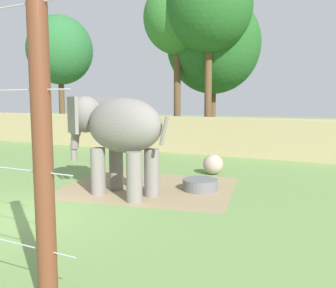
# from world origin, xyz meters

# --- Properties ---
(ground_plane) EXTENTS (120.00, 120.00, 0.00)m
(ground_plane) POSITION_xyz_m (0.00, 0.00, 0.00)
(ground_plane) COLOR #6B8E4C
(dirt_patch) EXTENTS (6.15, 5.35, 0.01)m
(dirt_patch) POSITION_xyz_m (1.45, 3.98, 0.00)
(dirt_patch) COLOR #937F5B
(dirt_patch) RESTS_ON ground
(embankment_wall) EXTENTS (36.00, 1.80, 1.89)m
(embankment_wall) POSITION_xyz_m (0.00, 12.31, 0.95)
(embankment_wall) COLOR tan
(embankment_wall) RESTS_ON ground
(elephant) EXTENTS (3.94, 1.92, 2.94)m
(elephant) POSITION_xyz_m (1.00, 2.87, 1.95)
(elephant) COLOR gray
(elephant) RESTS_ON ground
(enrichment_ball) EXTENTS (0.77, 0.77, 0.77)m
(enrichment_ball) POSITION_xyz_m (2.62, 6.91, 0.38)
(enrichment_ball) COLOR tan
(enrichment_ball) RESTS_ON ground
(water_tub) EXTENTS (1.10, 1.10, 0.35)m
(water_tub) POSITION_xyz_m (3.08, 4.38, 0.18)
(water_tub) COLOR slate
(water_tub) RESTS_ON ground
(tree_far_left) EXTENTS (6.35, 6.35, 9.92)m
(tree_far_left) POSITION_xyz_m (-1.36, 17.92, 6.58)
(tree_far_left) COLOR brown
(tree_far_left) RESTS_ON ground
(tree_behind_wall) EXTENTS (5.03, 5.03, 9.33)m
(tree_behind_wall) POSITION_xyz_m (-13.18, 15.95, 6.66)
(tree_behind_wall) COLOR brown
(tree_behind_wall) RESTS_ON ground
(tree_right_of_centre) EXTENTS (4.31, 4.31, 10.24)m
(tree_right_of_centre) POSITION_xyz_m (-2.89, 15.42, 7.91)
(tree_right_of_centre) COLOR brown
(tree_right_of_centre) RESTS_ON ground
(tree_far_right) EXTENTS (5.14, 5.14, 11.04)m
(tree_far_right) POSITION_xyz_m (-0.61, 14.99, 8.30)
(tree_far_right) COLOR brown
(tree_far_right) RESTS_ON ground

